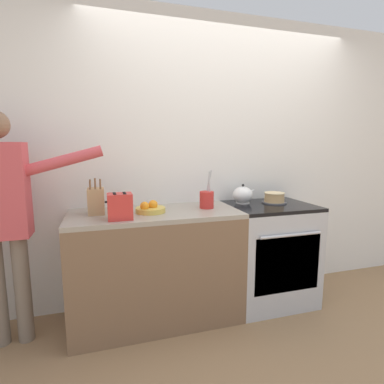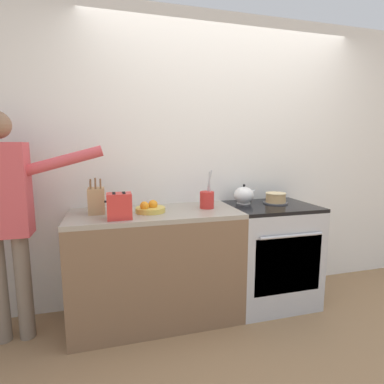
# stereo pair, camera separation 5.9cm
# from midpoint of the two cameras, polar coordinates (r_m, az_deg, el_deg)

# --- Properties ---
(ground_plane) EXTENTS (16.00, 16.00, 0.00)m
(ground_plane) POSITION_cam_midpoint_polar(r_m,az_deg,el_deg) (2.70, 10.24, -23.37)
(ground_plane) COLOR #93704C
(wall_back) EXTENTS (8.00, 0.04, 2.60)m
(wall_back) POSITION_cam_midpoint_polar(r_m,az_deg,el_deg) (2.86, 5.20, 6.15)
(wall_back) COLOR silver
(wall_back) RESTS_ON ground_plane
(counter_cabinet) EXTENTS (1.35, 0.61, 0.91)m
(counter_cabinet) POSITION_cam_midpoint_polar(r_m,az_deg,el_deg) (2.55, -7.51, -13.76)
(counter_cabinet) COLOR brown
(counter_cabinet) RESTS_ON ground_plane
(stove_range) EXTENTS (0.74, 0.64, 0.91)m
(stove_range) POSITION_cam_midpoint_polar(r_m,az_deg,el_deg) (2.89, 13.79, -11.20)
(stove_range) COLOR #B7BABF
(stove_range) RESTS_ON ground_plane
(layer_cake) EXTENTS (0.22, 0.22, 0.10)m
(layer_cake) POSITION_cam_midpoint_polar(r_m,az_deg,el_deg) (2.84, 14.84, -1.12)
(layer_cake) COLOR #4C4C51
(layer_cake) RESTS_ON stove_range
(tea_kettle) EXTENTS (0.22, 0.18, 0.18)m
(tea_kettle) POSITION_cam_midpoint_polar(r_m,az_deg,el_deg) (2.77, 9.08, -0.56)
(tea_kettle) COLOR white
(tea_kettle) RESTS_ON stove_range
(knife_block) EXTENTS (0.12, 0.15, 0.28)m
(knife_block) POSITION_cam_midpoint_polar(r_m,az_deg,el_deg) (2.42, -18.48, -1.63)
(knife_block) COLOR tan
(knife_block) RESTS_ON counter_cabinet
(utensil_crock) EXTENTS (0.12, 0.12, 0.32)m
(utensil_crock) POSITION_cam_midpoint_polar(r_m,az_deg,el_deg) (2.52, 2.16, -1.37)
(utensil_crock) COLOR red
(utensil_crock) RESTS_ON counter_cabinet
(fruit_bowl) EXTENTS (0.23, 0.23, 0.10)m
(fruit_bowl) POSITION_cam_midpoint_polar(r_m,az_deg,el_deg) (2.39, -8.69, -3.17)
(fruit_bowl) COLOR gold
(fruit_bowl) RESTS_ON counter_cabinet
(toaster) EXTENTS (0.19, 0.14, 0.19)m
(toaster) POSITION_cam_midpoint_polar(r_m,az_deg,el_deg) (2.20, -14.32, -2.67)
(toaster) COLOR red
(toaster) RESTS_ON counter_cabinet
(person_baker) EXTENTS (0.94, 0.20, 1.67)m
(person_baker) POSITION_cam_midpoint_polar(r_m,az_deg,el_deg) (2.46, -32.80, -2.78)
(person_baker) COLOR #7A6B5B
(person_baker) RESTS_ON ground_plane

